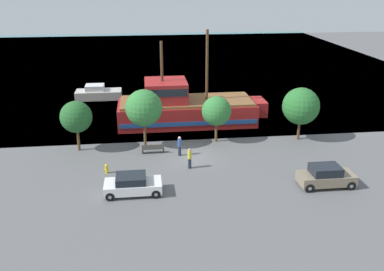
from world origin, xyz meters
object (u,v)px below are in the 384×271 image
Objects in this scene: parked_car_curb_mid at (133,185)px; bench_promenade_east at (153,149)px; parked_car_curb_front at (326,176)px; pedestrian_walking_far at (180,146)px; moored_boat_dockside at (98,93)px; fire_hydrant at (107,168)px; pirate_ship at (184,108)px; pedestrian_walking_near at (190,158)px.

bench_promenade_east is (1.69, 7.23, -0.27)m from parked_car_curb_mid.
parked_car_curb_front reaches higher than bench_promenade_east.
pedestrian_walking_far is at bearing 145.53° from parked_car_curb_front.
fire_hydrant is at bearing -83.58° from moored_boat_dockside.
pedestrian_walking_far reaches higher than parked_car_curb_mid.
pirate_ship is at bearing 70.82° from parked_car_curb_mid.
pedestrian_walking_near reaches higher than bench_promenade_east.
moored_boat_dockside is at bearing 108.62° from bench_promenade_east.
bench_promenade_east is (6.27, -18.59, -0.25)m from moored_boat_dockside.
parked_car_curb_mid is 2.10× the size of bench_promenade_east.
pedestrian_walking_near is at bearing -67.58° from moored_boat_dockside.
fire_hydrant is at bearing -136.61° from bench_promenade_east.
pedestrian_walking_near is at bearing 1.10° from fire_hydrant.
moored_boat_dockside is at bearing 100.04° from parked_car_curb_mid.
moored_boat_dockside is at bearing 112.42° from pedestrian_walking_near.
pedestrian_walking_far reaches higher than parked_car_curb_front.
moored_boat_dockside is 3.30× the size of pedestrian_walking_near.
bench_promenade_east reaches higher than fire_hydrant.
pedestrian_walking_near reaches higher than fire_hydrant.
moored_boat_dockside is 21.14m from pedestrian_walking_far.
parked_car_curb_front is 5.33× the size of fire_hydrant.
parked_car_curb_front is (8.85, -15.69, -0.84)m from pirate_ship.
pirate_ship is 2.73× the size of moored_boat_dockside.
moored_boat_dockside is 3.25× the size of pedestrian_walking_far.
parked_car_curb_front is 1.01× the size of parked_car_curb_mid.
parked_car_curb_mid is at bearing -60.44° from fire_hydrant.
moored_boat_dockside is (-9.85, 10.64, -0.94)m from pirate_ship.
pedestrian_walking_far is at bearing -18.38° from bench_promenade_east.
parked_car_curb_front reaches higher than fire_hydrant.
moored_boat_dockside reaches higher than pedestrian_walking_far.
parked_car_curb_front is 16.74m from fire_hydrant.
pedestrian_walking_near is 0.98× the size of pedestrian_walking_far.
pedestrian_walking_far reaches higher than fire_hydrant.
pedestrian_walking_far is at bearing 25.00° from fire_hydrant.
pirate_ship reaches higher than pedestrian_walking_near.
pedestrian_walking_far is at bearing 58.61° from parked_car_curb_mid.
pirate_ship is 8.84m from pedestrian_walking_far.
parked_car_curb_front is (18.70, -26.33, 0.10)m from moored_boat_dockside.
parked_car_curb_front is at bearing -24.09° from pedestrian_walking_near.
bench_promenade_east is (-3.59, -7.95, -1.19)m from pirate_ship.
pirate_ship reaches higher than fire_hydrant.
fire_hydrant is 0.40× the size of bench_promenade_east.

